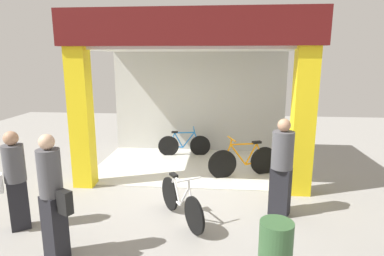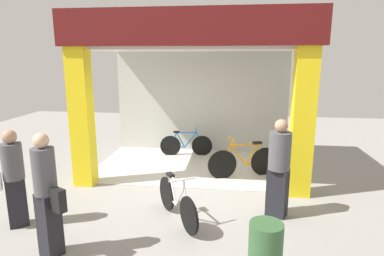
{
  "view_description": "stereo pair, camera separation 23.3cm",
  "coord_description": "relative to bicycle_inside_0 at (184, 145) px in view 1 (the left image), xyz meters",
  "views": [
    {
      "loc": [
        0.65,
        -6.37,
        2.72
      ],
      "look_at": [
        0.0,
        0.74,
        1.15
      ],
      "focal_mm": 30.37,
      "sensor_mm": 36.0,
      "label": 1
    },
    {
      "loc": [
        0.88,
        -6.34,
        2.72
      ],
      "look_at": [
        0.0,
        0.74,
        1.15
      ],
      "focal_mm": 30.37,
      "sensor_mm": 36.0,
      "label": 2
    }
  ],
  "objects": [
    {
      "name": "bicycle_inside_1",
      "position": [
        1.56,
        -1.47,
        0.05
      ],
      "size": [
        1.62,
        0.63,
        0.94
      ],
      "color": "black",
      "rests_on": "ground"
    },
    {
      "name": "pedestrian_3",
      "position": [
        -2.21,
        -4.16,
        0.51
      ],
      "size": [
        0.64,
        0.55,
        1.61
      ],
      "color": "black",
      "rests_on": "ground"
    },
    {
      "name": "bicycle_inside_0",
      "position": [
        0.0,
        0.0,
        0.0
      ],
      "size": [
        1.45,
        0.4,
        0.8
      ],
      "color": "black",
      "rests_on": "ground"
    },
    {
      "name": "pedestrian_0",
      "position": [
        2.07,
        -3.27,
        0.58
      ],
      "size": [
        0.49,
        0.49,
        1.71
      ],
      "color": "black",
      "rests_on": "ground"
    },
    {
      "name": "ground_plane",
      "position": [
        0.37,
        -2.31,
        -0.32
      ],
      "size": [
        17.8,
        17.8,
        0.0
      ],
      "primitive_type": "plane",
      "color": "gray",
      "rests_on": "ground"
    },
    {
      "name": "pedestrian_2",
      "position": [
        -1.19,
        -4.85,
        0.58
      ],
      "size": [
        0.55,
        0.42,
        1.76
      ],
      "color": "black",
      "rests_on": "ground"
    },
    {
      "name": "bicycle_parked_0",
      "position": [
        0.37,
        -3.66,
        0.02
      ],
      "size": [
        0.88,
        1.31,
        0.85
      ],
      "color": "black",
      "rests_on": "ground"
    },
    {
      "name": "shop_facade",
      "position": [
        0.37,
        -0.82,
        1.61
      ],
      "size": [
        5.1,
        3.26,
        3.62
      ],
      "color": "beige",
      "rests_on": "ground"
    }
  ]
}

